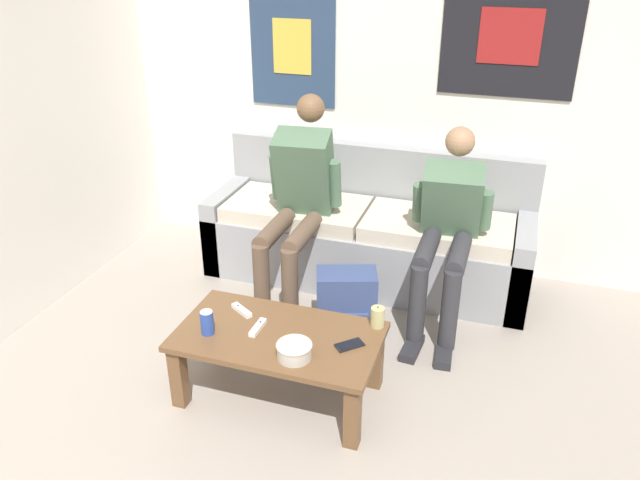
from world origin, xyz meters
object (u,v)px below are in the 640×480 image
Objects in this scene: game_controller_near_right at (258,327)px; cell_phone at (349,345)px; ceramic_bowl at (294,350)px; drink_can_blue at (207,322)px; game_controller_near_left at (242,310)px; couch at (368,236)px; pillar_candle at (378,317)px; backpack at (346,306)px; person_seated_teen at (448,225)px; coffee_table at (278,345)px; person_seated_adult at (298,196)px.

cell_phone is (0.47, 0.01, -0.01)m from game_controller_near_right.
drink_can_blue is at bearing 173.94° from ceramic_bowl.
ceramic_bowl is 1.21× the size of game_controller_near_left.
game_controller_near_right is (-0.22, -1.36, 0.09)m from couch.
pillar_candle is 0.23m from cell_phone.
pillar_candle is 0.84× the size of game_controller_near_left.
couch is at bearing 91.28° from ceramic_bowl.
ceramic_bowl reaches higher than game_controller_near_left.
couch reaches higher than cell_phone.
ceramic_bowl reaches higher than cell_phone.
pillar_candle is (0.27, -0.40, 0.23)m from backpack.
pillar_candle reaches higher than game_controller_near_left.
person_seated_teen is at bearing 51.78° from game_controller_near_right.
game_controller_near_left is at bearing 154.05° from coffee_table.
coffee_table is at bearing 16.77° from drink_can_blue.
pillar_candle is at bearing 50.58° from ceramic_bowl.
ceramic_bowl is 0.48m from pillar_candle.
couch is 1.52m from ceramic_bowl.
person_seated_teen is 7.93× the size of cell_phone.
backpack is (0.43, -0.38, -0.48)m from person_seated_adult.
coffee_table is at bearing -153.72° from pillar_candle.
person_seated_teen is at bearing 73.92° from pillar_candle.
couch is 12.51× the size of ceramic_bowl.
drink_can_blue reaches higher than backpack.
coffee_table is 0.80× the size of person_seated_adult.
pillar_candle is at bearing -48.23° from person_seated_adult.
cell_phone is (0.62, -0.99, -0.30)m from person_seated_adult.
cell_phone is (0.36, 0.02, 0.07)m from coffee_table.
pillar_candle is 0.60m from game_controller_near_right.
backpack is at bearing 74.64° from coffee_table.
person_seated_adult is at bearing 179.05° from person_seated_teen.
ceramic_bowl is (0.14, -0.15, 0.11)m from coffee_table.
ceramic_bowl is at bearing -34.70° from game_controller_near_left.
drink_can_blue is (-0.44, -1.46, 0.14)m from couch.
pillar_candle is (0.70, -0.79, -0.25)m from person_seated_adult.
person_seated_adult is 0.75m from backpack.
drink_can_blue is 0.88× the size of game_controller_near_left.
person_seated_adult reaches higher than coffee_table.
coffee_table is 0.88× the size of person_seated_teen.
backpack reaches higher than cell_phone.
coffee_table is at bearing -75.66° from person_seated_adult.
person_seated_teen is (0.92, -0.02, -0.05)m from person_seated_adult.
game_controller_near_right is (-0.11, 0.00, 0.08)m from coffee_table.
backpack is at bearing 49.90° from game_controller_near_left.
coffee_table is at bearing -123.96° from person_seated_teen.
person_seated_adult reaches higher than pillar_candle.
person_seated_teen is at bearing 47.55° from drink_can_blue.
couch reaches higher than coffee_table.
backpack is 2.82× the size of game_controller_near_right.
game_controller_near_left is 0.97× the size of game_controller_near_right.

